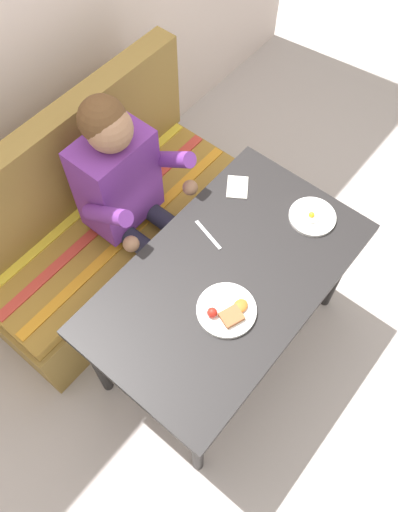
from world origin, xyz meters
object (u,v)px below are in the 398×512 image
Objects in this scene: napkin at (237,187)px; fork at (208,235)px; plate_breakfast at (227,311)px; plate_eggs at (312,216)px; person at (129,191)px; table at (227,285)px; couch at (107,229)px.

fork is at bearing -168.14° from napkin.
plate_breakfast is 1.36× the size of fork.
plate_eggs is at bearing -1.02° from plate_breakfast.
person is 7.13× the size of fork.
plate_breakfast is (-0.13, -0.09, 0.09)m from table.
person is 0.71m from plate_breakfast.
napkin is at bearing 32.54° from table.
plate_breakfast is at bearing 178.98° from plate_eggs.
fork is (0.05, -0.41, -0.01)m from person.
person reaches higher than couch.
plate_eggs is (0.45, -0.10, 0.09)m from table.
table is 0.47m from plate_eggs.
person is 10.00× the size of napkin.
couch is 0.72m from fork.
napkin is 0.28m from fork.
plate_breakfast is (-0.18, -0.68, 0.00)m from person.
plate_breakfast is 0.60m from napkin.
napkin is at bearing -54.48° from couch.
plate_eggs reaches higher than table.
plate_breakfast is at bearing -98.51° from couch.
couch reaches higher than plate_eggs.
table is at bearing -147.46° from napkin.
plate_eggs is 0.35m from napkin.
person is 0.80m from plate_eggs.
table is 0.83× the size of couch.
fork is (0.10, -0.58, 0.40)m from couch.
napkin is at bearing -47.27° from person.
couch is 1.06m from plate_eggs.
person reaches higher than plate_eggs.
plate_eggs reaches higher than napkin.
plate_breakfast is at bearing -114.60° from fork.
plate_eggs is at bearing -60.18° from person.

